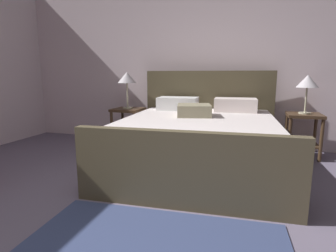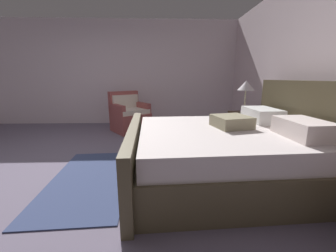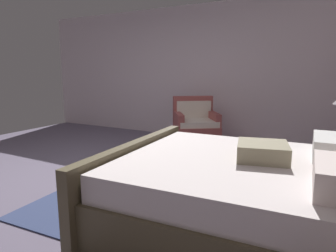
{
  "view_description": "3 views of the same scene",
  "coord_description": "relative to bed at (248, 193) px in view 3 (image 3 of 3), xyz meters",
  "views": [
    {
      "loc": [
        0.86,
        -0.96,
        1.11
      ],
      "look_at": [
        0.11,
        1.56,
        0.62
      ],
      "focal_mm": 29.08,
      "sensor_mm": 36.0,
      "label": 1
    },
    {
      "loc": [
        2.7,
        1.44,
        1.22
      ],
      "look_at": [
        0.18,
        1.53,
        0.63
      ],
      "focal_mm": 22.41,
      "sensor_mm": 36.0,
      "label": 2
    },
    {
      "loc": [
        2.7,
        2.75,
        1.34
      ],
      "look_at": [
        0.24,
        1.42,
        0.83
      ],
      "focal_mm": 31.96,
      "sensor_mm": 36.0,
      "label": 3
    }
  ],
  "objects": [
    {
      "name": "bed",
      "position": [
        0.0,
        0.0,
        0.0
      ],
      "size": [
        2.02,
        2.26,
        1.18
      ],
      "color": "brown",
      "rests_on": "ground"
    },
    {
      "name": "area_rug",
      "position": [
        0.0,
        -1.65,
        -0.34
      ],
      "size": [
        1.8,
        1.0,
        0.01
      ],
      "primitive_type": "cube",
      "rotation": [
        0.0,
        0.0,
        0.05
      ],
      "color": "#37426B",
      "rests_on": "ground"
    },
    {
      "name": "armchair",
      "position": [
        -2.4,
        -1.51,
        0.0
      ],
      "size": [
        1.01,
        1.01,
        0.9
      ],
      "color": "#974846",
      "rests_on": "ground"
    },
    {
      "name": "ground_plane",
      "position": [
        -0.31,
        -2.22,
        -0.36
      ],
      "size": [
        5.89,
        6.79,
        0.02
      ],
      "primitive_type": "cube",
      "color": "slate"
    },
    {
      "name": "wall_side_left",
      "position": [
        -3.32,
        -2.22,
        0.97
      ],
      "size": [
        0.12,
        6.91,
        2.63
      ],
      "primitive_type": "cube",
      "color": "silver",
      "rests_on": "ground"
    }
  ]
}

